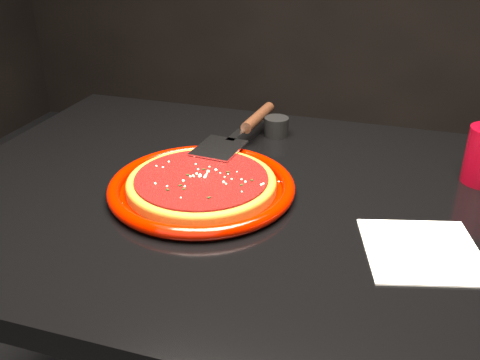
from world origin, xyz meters
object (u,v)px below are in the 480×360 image
at_px(table, 269,357).
at_px(plate, 202,187).
at_px(pizza_server, 241,129).
at_px(ramekin, 276,127).

relative_size(table, plate, 3.71).
height_order(table, pizza_server, pizza_server).
bearing_deg(plate, pizza_server, 87.91).
distance_m(table, plate, 0.41).
bearing_deg(ramekin, plate, -101.19).
bearing_deg(pizza_server, table, -51.77).
bearing_deg(plate, table, 12.55).
relative_size(table, ramekin, 22.84).
xyz_separation_m(table, plate, (-0.12, -0.03, 0.39)).
height_order(table, ramekin, ramekin).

